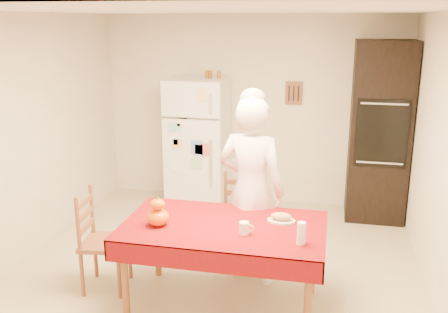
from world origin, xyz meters
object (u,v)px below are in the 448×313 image
(pumpkin_lower, at_px, (158,217))
(refrigerator, at_px, (198,143))
(bread_plate, at_px, (281,221))
(chair_left, at_px, (98,237))
(dining_table, at_px, (224,232))
(seated_woman, at_px, (251,191))
(coffee_mug, at_px, (244,228))
(oven_cabinet, at_px, (379,132))
(chair_far, at_px, (239,217))
(wine_glass, at_px, (301,233))

(pumpkin_lower, bearing_deg, refrigerator, 97.60)
(bread_plate, bearing_deg, chair_left, -176.44)
(dining_table, relative_size, seated_woman, 0.95)
(pumpkin_lower, height_order, bread_plate, pumpkin_lower)
(refrigerator, distance_m, coffee_mug, 2.73)
(oven_cabinet, xyz_separation_m, seated_woman, (-1.27, -1.89, -0.21))
(bread_plate, bearing_deg, dining_table, -160.35)
(refrigerator, distance_m, chair_far, 1.82)
(refrigerator, height_order, chair_far, refrigerator)
(pumpkin_lower, bearing_deg, seated_woman, 44.11)
(refrigerator, distance_m, wine_glass, 3.02)
(chair_left, height_order, pumpkin_lower, chair_left)
(chair_far, distance_m, pumpkin_lower, 1.11)
(chair_left, bearing_deg, wine_glass, -106.46)
(dining_table, distance_m, seated_woman, 0.59)
(dining_table, relative_size, wine_glass, 9.66)
(oven_cabinet, xyz_separation_m, chair_far, (-1.43, -1.62, -0.59))
(chair_far, distance_m, chair_left, 1.39)
(chair_far, bearing_deg, oven_cabinet, 53.20)
(refrigerator, relative_size, chair_far, 1.79)
(oven_cabinet, distance_m, dining_table, 2.83)
(oven_cabinet, relative_size, bread_plate, 9.17)
(coffee_mug, relative_size, pumpkin_lower, 0.54)
(chair_far, distance_m, bread_plate, 0.83)
(chair_far, xyz_separation_m, wine_glass, (0.67, -1.03, 0.34))
(coffee_mug, height_order, pumpkin_lower, pumpkin_lower)
(seated_woman, bearing_deg, refrigerator, -47.82)
(chair_far, xyz_separation_m, coffee_mug, (0.21, -0.94, 0.30))
(seated_woman, distance_m, coffee_mug, 0.68)
(chair_left, distance_m, pumpkin_lower, 0.76)
(pumpkin_lower, xyz_separation_m, bread_plate, (1.00, 0.29, -0.06))
(dining_table, distance_m, coffee_mug, 0.28)
(refrigerator, relative_size, seated_woman, 0.95)
(coffee_mug, xyz_separation_m, bread_plate, (0.27, 0.31, -0.04))
(bread_plate, bearing_deg, coffee_mug, -130.41)
(chair_far, bearing_deg, seated_woman, -54.50)
(dining_table, distance_m, wine_glass, 0.72)
(oven_cabinet, distance_m, chair_far, 2.24)
(wine_glass, bearing_deg, chair_far, 123.22)
(chair_left, bearing_deg, refrigerator, -15.47)
(seated_woman, distance_m, pumpkin_lower, 0.95)
(refrigerator, xyz_separation_m, oven_cabinet, (2.28, 0.05, 0.25))
(coffee_mug, bearing_deg, chair_left, 171.50)
(dining_table, height_order, coffee_mug, coffee_mug)
(refrigerator, bearing_deg, seated_woman, -61.19)
(chair_left, height_order, coffee_mug, chair_left)
(dining_table, relative_size, chair_far, 1.79)
(bread_plate, bearing_deg, seated_woman, 131.24)
(refrigerator, xyz_separation_m, chair_far, (0.85, -1.58, -0.34))
(wine_glass, bearing_deg, refrigerator, 120.38)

